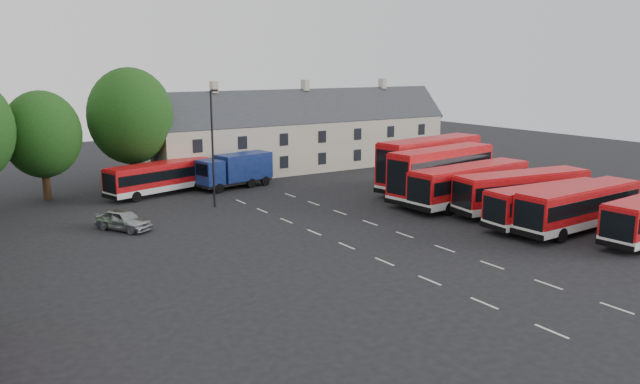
{
  "coord_description": "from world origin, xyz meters",
  "views": [
    {
      "loc": [
        -22.96,
        -30.34,
        11.81
      ],
      "look_at": [
        2.31,
        8.83,
        2.2
      ],
      "focal_mm": 35.0,
      "sensor_mm": 36.0,
      "label": 1
    }
  ],
  "objects": [
    {
      "name": "ground",
      "position": [
        0.0,
        0.0,
        0.0
      ],
      "size": [
        140.0,
        140.0,
        0.0
      ],
      "primitive_type": "plane",
      "color": "black",
      "rests_on": "ground"
    },
    {
      "name": "lane_markings",
      "position": [
        2.5,
        2.0,
        0.01
      ],
      "size": [
        5.15,
        33.8,
        0.01
      ],
      "color": "beige",
      "rests_on": "ground"
    },
    {
      "name": "terrace_houses",
      "position": [
        14.0,
        30.0,
        3.86
      ],
      "size": [
        35.7,
        7.13,
        10.06
      ],
      "color": "beige",
      "rests_on": "ground"
    },
    {
      "name": "bus_row_b",
      "position": [
        16.14,
        -3.9,
        1.96
      ],
      "size": [
        11.67,
        3.21,
        3.27
      ],
      "rotation": [
        0.0,
        0.0,
        0.05
      ],
      "color": "silver",
      "rests_on": "ground"
    },
    {
      "name": "bus_row_c",
      "position": [
        15.44,
        -1.95,
        1.85
      ],
      "size": [
        11.06,
        3.29,
        3.08
      ],
      "rotation": [
        0.0,
        0.0,
        -0.07
      ],
      "color": "silver",
      "rests_on": "ground"
    },
    {
      "name": "bus_row_d",
      "position": [
        17.07,
        1.87,
        2.01
      ],
      "size": [
        12.11,
        4.34,
        3.35
      ],
      "rotation": [
        0.0,
        0.0,
        -0.14
      ],
      "color": "silver",
      "rests_on": "ground"
    },
    {
      "name": "bus_row_e",
      "position": [
        15.47,
        6.02,
        2.09
      ],
      "size": [
        12.47,
        3.79,
        3.48
      ],
      "rotation": [
        0.0,
        0.0,
        0.08
      ],
      "color": "silver",
      "rests_on": "ground"
    },
    {
      "name": "bus_dd_south",
      "position": [
        14.97,
        8.92,
        2.64
      ],
      "size": [
        11.57,
        4.12,
        4.64
      ],
      "rotation": [
        0.0,
        0.0,
        0.14
      ],
      "color": "silver",
      "rests_on": "ground"
    },
    {
      "name": "bus_dd_north",
      "position": [
        17.12,
        12.71,
        2.84
      ],
      "size": [
        12.43,
        4.64,
        4.98
      ],
      "rotation": [
        0.0,
        0.0,
        0.16
      ],
      "color": "silver",
      "rests_on": "ground"
    },
    {
      "name": "bus_north",
      "position": [
        -4.79,
        24.79,
        1.77
      ],
      "size": [
        10.65,
        5.15,
        2.94
      ],
      "rotation": [
        0.0,
        0.0,
        0.28
      ],
      "color": "silver",
      "rests_on": "ground"
    },
    {
      "name": "box_truck",
      "position": [
        2.38,
        23.9,
        1.84
      ],
      "size": [
        7.79,
        3.66,
        3.27
      ],
      "rotation": [
        0.0,
        0.0,
        0.18
      ],
      "color": "black",
      "rests_on": "ground"
    },
    {
      "name": "silver_car",
      "position": [
        -11.23,
        14.07,
        0.76
      ],
      "size": [
        3.77,
        4.73,
        1.51
      ],
      "primitive_type": "imported",
      "rotation": [
        0.0,
        0.0,
        0.53
      ],
      "color": "#9DA0A4",
      "rests_on": "ground"
    },
    {
      "name": "lamppost",
      "position": [
        -2.72,
        17.33,
        5.22
      ],
      "size": [
        0.68,
        0.43,
        9.78
      ],
      "rotation": [
        0.0,
        0.0,
        -0.35
      ],
      "color": "black",
      "rests_on": "ground"
    }
  ]
}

